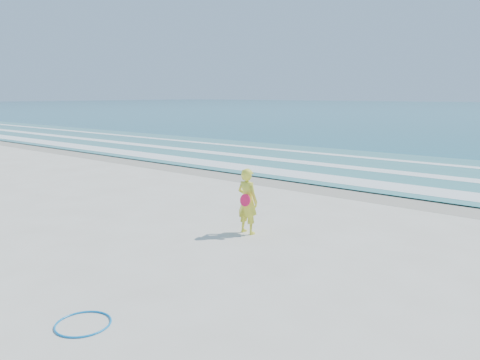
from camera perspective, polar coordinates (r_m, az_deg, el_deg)
The scene contains 8 objects.
ground at distance 9.20m, azimuth -16.81°, elevation -9.56°, with size 400.00×400.00×0.00m, color silver.
wet_sand at distance 15.81m, azimuth 11.44°, elevation -1.01°, with size 400.00×2.40×0.00m, color #B2A893.
shallow at distance 20.28m, azimuth 18.20°, elevation 1.29°, with size 400.00×10.00×0.01m, color #59B7AD.
foam_near at distance 16.93m, azimuth 13.55°, elevation -0.16°, with size 400.00×1.40×0.01m, color white.
foam_mid at distance 19.55m, azimuth 17.33°, elevation 1.04°, with size 400.00×0.90×0.01m, color white.
foam_far at distance 22.60m, azimuth 20.56°, elevation 2.06°, with size 400.00×0.60×0.01m, color white.
hoop at distance 6.95m, azimuth -18.58°, elevation -16.27°, with size 0.75×0.75×0.03m, color #0B7ACB.
woman at distance 10.39m, azimuth 0.92°, elevation -2.58°, with size 0.55×0.41×1.47m.
Camera 1 is at (7.31, -4.67, 3.07)m, focal length 35.00 mm.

